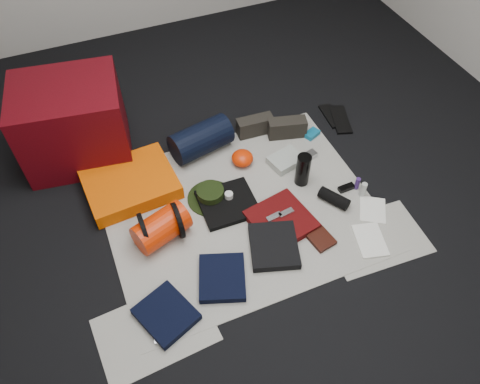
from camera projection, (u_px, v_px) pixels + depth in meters
name	position (u px, v px, depth m)	size (l,w,h in m)	color
floor	(240.00, 211.00, 2.89)	(4.50, 4.50, 0.02)	black
newspaper_mat	(240.00, 210.00, 2.88)	(1.60, 1.30, 0.01)	beige
newspaper_sheet_front_left	(155.00, 330.00, 2.38)	(0.58, 0.40, 0.00)	beige
newspaper_sheet_front_right	(375.00, 238.00, 2.75)	(0.58, 0.40, 0.00)	beige
red_cabinet	(73.00, 123.00, 2.99)	(0.65, 0.54, 0.54)	#52060D
sleeping_pad	(130.00, 183.00, 2.95)	(0.55, 0.45, 0.10)	#F15A02
stuff_sack	(161.00, 227.00, 2.68)	(0.19, 0.19, 0.31)	red
sack_strap_left	(144.00, 231.00, 2.64)	(0.22, 0.22, 0.03)	black
sack_strap_right	(178.00, 220.00, 2.69)	(0.22, 0.22, 0.03)	black
navy_duffel	(201.00, 139.00, 3.13)	(0.21, 0.21, 0.41)	black
boonie_brim	(211.00, 198.00, 2.93)	(0.29, 0.29, 0.01)	black
boonie_crown	(210.00, 194.00, 2.90)	(0.17, 0.17, 0.07)	black
hiking_boot_left	(255.00, 126.00, 3.27)	(0.26, 0.10, 0.13)	black
hiking_boot_right	(287.00, 128.00, 3.26)	(0.27, 0.10, 0.13)	black
flip_flop_left	(331.00, 116.00, 3.44)	(0.10, 0.26, 0.01)	black
flip_flop_right	(340.00, 120.00, 3.41)	(0.11, 0.30, 0.02)	black
trousers_navy_a	(166.00, 314.00, 2.41)	(0.25, 0.28, 0.04)	black
trousers_navy_b	(222.00, 278.00, 2.55)	(0.25, 0.28, 0.04)	black
trousers_charcoal	(274.00, 246.00, 2.68)	(0.27, 0.31, 0.05)	black
black_tshirt	(228.00, 203.00, 2.89)	(0.34, 0.31, 0.03)	black
red_shirt	(281.00, 220.00, 2.80)	(0.34, 0.34, 0.05)	#4B0808
orange_stuff_sack	(242.00, 158.00, 3.10)	(0.15, 0.15, 0.09)	red
first_aid_pouch	(286.00, 160.00, 3.11)	(0.21, 0.16, 0.05)	#9AA299
water_bottle	(303.00, 170.00, 2.94)	(0.09, 0.09, 0.23)	black
speaker	(334.00, 198.00, 2.89)	(0.08, 0.08, 0.20)	black
compact_camera	(309.00, 156.00, 3.15)	(0.10, 0.06, 0.04)	#BABABF
cyan_case	(312.00, 134.00, 3.29)	(0.11, 0.07, 0.03)	#0D6186
toiletry_purple	(357.00, 183.00, 2.96)	(0.03, 0.03, 0.09)	#3D2068
toiletry_clear	(363.00, 190.00, 2.91)	(0.04, 0.04, 0.11)	#A8ADA9
paperback_book	(318.00, 236.00, 2.73)	(0.12, 0.19, 0.03)	black
map_booklet	(370.00, 240.00, 2.73)	(0.16, 0.23, 0.01)	white
map_printout	(373.00, 210.00, 2.87)	(0.15, 0.20, 0.01)	white
sunglasses	(346.00, 188.00, 2.97)	(0.11, 0.04, 0.03)	black
key_cluster	(162.00, 335.00, 2.35)	(0.08, 0.08, 0.01)	#BABABF
tape_roll	(229.00, 195.00, 2.88)	(0.05, 0.05, 0.04)	silver
energy_bar_a	(274.00, 217.00, 2.78)	(0.10, 0.04, 0.01)	#BABABF
energy_bar_b	(286.00, 213.00, 2.80)	(0.10, 0.04, 0.01)	#BABABF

